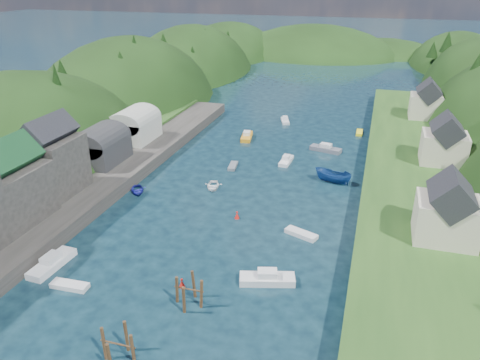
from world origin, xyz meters
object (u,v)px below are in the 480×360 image
(piling_cluster_near, at_px, (119,349))
(channel_buoy_far, at_px, (237,215))
(channel_buoy_near, at_px, (182,283))
(piling_cluster_far, at_px, (189,294))

(piling_cluster_near, distance_m, channel_buoy_far, 28.11)
(channel_buoy_near, height_order, channel_buoy_far, same)
(piling_cluster_far, bearing_deg, piling_cluster_near, -108.15)
(channel_buoy_near, distance_m, channel_buoy_far, 16.61)
(piling_cluster_near, height_order, channel_buoy_far, piling_cluster_near)
(piling_cluster_near, bearing_deg, channel_buoy_far, 85.47)
(channel_buoy_near, bearing_deg, piling_cluster_far, -52.61)
(piling_cluster_near, xyz_separation_m, channel_buoy_near, (1.02, 11.44, -0.91))
(piling_cluster_far, bearing_deg, channel_buoy_near, 127.39)
(channel_buoy_far, bearing_deg, piling_cluster_near, -94.53)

